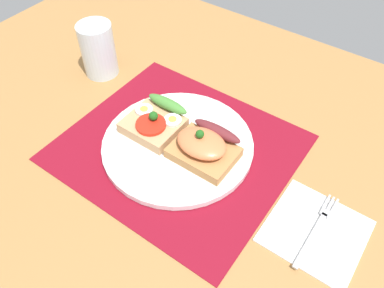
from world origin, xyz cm
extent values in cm
cube|color=#A1713D|center=(0.00, 0.00, -1.60)|extent=(120.00, 90.00, 3.20)
cube|color=maroon|center=(0.00, 0.00, 0.15)|extent=(37.84, 33.51, 0.30)
cylinder|color=white|center=(0.00, 0.00, 0.86)|extent=(25.94, 25.94, 1.12)
cube|color=tan|center=(-5.33, -0.36, 2.43)|extent=(9.43, 8.35, 2.03)
cylinder|color=red|center=(-4.86, -1.04, 3.75)|extent=(5.20, 5.20, 0.60)
ellipsoid|color=#478735|center=(-5.33, 4.22, 4.35)|extent=(8.30, 2.20, 1.80)
sphere|color=#1E5919|center=(-5.04, -0.36, 4.85)|extent=(1.60, 1.60, 1.60)
cylinder|color=white|center=(-8.15, 1.10, 3.70)|extent=(3.12, 3.12, 0.50)
cylinder|color=yellow|center=(-8.15, 1.10, 4.03)|extent=(1.40, 1.40, 0.16)
cylinder|color=white|center=(-2.50, 1.96, 3.70)|extent=(3.12, 3.12, 0.50)
cylinder|color=yellow|center=(-2.50, 1.96, 4.03)|extent=(1.40, 1.40, 0.16)
cube|color=#B37C45|center=(5.33, -0.41, 2.30)|extent=(10.48, 7.88, 1.77)
ellipsoid|color=#E37545|center=(4.90, -0.49, 4.37)|extent=(8.60, 6.31, 2.37)
ellipsoid|color=maroon|center=(5.33, 3.93, 4.08)|extent=(8.91, 2.20, 1.80)
sphere|color=#1E5919|center=(4.53, 0.19, 6.25)|extent=(1.40, 1.40, 1.40)
cube|color=white|center=(26.07, -1.45, 0.30)|extent=(13.47, 13.11, 0.60)
cube|color=#B7B7BC|center=(26.06, -3.52, 0.76)|extent=(0.80, 10.32, 0.32)
cube|color=#B7B7BC|center=(26.06, 1.84, 0.76)|extent=(1.50, 1.20, 0.32)
cube|color=#B7B7BC|center=(25.41, 3.84, 0.76)|extent=(0.32, 2.80, 0.32)
cube|color=#B7B7BC|center=(26.06, 3.84, 0.76)|extent=(0.32, 2.80, 0.32)
cube|color=#B7B7BC|center=(26.71, 3.84, 0.76)|extent=(0.32, 2.80, 0.32)
cylinder|color=silver|center=(-25.74, 7.93, 5.47)|extent=(6.86, 6.86, 10.94)
camera|label=1|loc=(27.79, -34.82, 50.33)|focal=36.21mm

